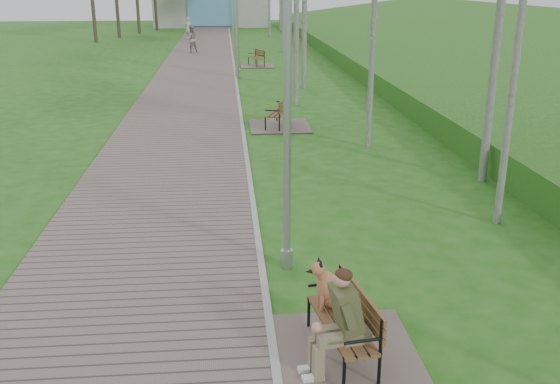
{
  "coord_description": "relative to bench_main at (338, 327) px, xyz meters",
  "views": [
    {
      "loc": [
        -0.45,
        -7.73,
        3.94
      ],
      "look_at": [
        0.31,
        0.93,
        0.98
      ],
      "focal_mm": 40.0,
      "sensor_mm": 36.0,
      "label": 1
    }
  ],
  "objects": [
    {
      "name": "bench_second",
      "position": [
        0.32,
        11.44,
        -0.2
      ],
      "size": [
        1.68,
        1.87,
        1.03
      ],
      "color": "#70615A",
      "rests_on": "ground"
    },
    {
      "name": "pedestrian_far",
      "position": [
        -2.99,
        30.64,
        0.39
      ],
      "size": [
        0.9,
        0.79,
        1.56
      ],
      "primitive_type": "imported",
      "rotation": [
        0.0,
        0.0,
        3.44
      ],
      "color": "gray",
      "rests_on": "ground"
    },
    {
      "name": "lamp_post_second",
      "position": [
        -0.59,
        21.19,
        2.38
      ],
      "size": [
        0.23,
        0.23,
        5.92
      ],
      "color": "#9D9FA5",
      "rests_on": "ground"
    },
    {
      "name": "building_north",
      "position": [
        -2.19,
        52.88,
        1.61
      ],
      "size": [
        10.0,
        5.2,
        4.0
      ],
      "color": "#9E9E99",
      "rests_on": "ground"
    },
    {
      "name": "walkway",
      "position": [
        -2.44,
        23.41,
        -0.37
      ],
      "size": [
        3.5,
        67.0,
        0.04
      ],
      "primitive_type": "cube",
      "color": "#70615A",
      "rests_on": "ground"
    },
    {
      "name": "kerb",
      "position": [
        -0.69,
        23.41,
        -0.36
      ],
      "size": [
        0.1,
        67.0,
        0.05
      ],
      "primitive_type": "cube",
      "color": "#999993",
      "rests_on": "ground"
    },
    {
      "name": "lamp_post_third",
      "position": [
        -0.58,
        32.63,
        1.7
      ],
      "size": [
        0.17,
        0.17,
        4.47
      ],
      "color": "#9D9FA5",
      "rests_on": "ground"
    },
    {
      "name": "embankment",
      "position": [
        11.31,
        21.91,
        -0.39
      ],
      "size": [
        14.0,
        70.0,
        1.6
      ],
      "primitive_type": "cube",
      "color": "#427D2E",
      "rests_on": "ground"
    },
    {
      "name": "ground",
      "position": [
        -0.69,
        1.91,
        -0.39
      ],
      "size": [
        120.0,
        120.0,
        0.0
      ],
      "primitive_type": "plane",
      "color": "#215A12",
      "rests_on": "ground"
    },
    {
      "name": "lamp_post_far",
      "position": [
        -0.31,
        51.39,
        1.67
      ],
      "size": [
        0.17,
        0.17,
        4.42
      ],
      "color": "#9D9FA5",
      "rests_on": "ground"
    },
    {
      "name": "bench_third",
      "position": [
        0.39,
        24.63,
        -0.21
      ],
      "size": [
        1.59,
        1.77,
        0.98
      ],
      "color": "#70615A",
      "rests_on": "ground"
    },
    {
      "name": "lamp_post_near",
      "position": [
        -0.33,
        2.35,
        1.78
      ],
      "size": [
        0.18,
        0.18,
        4.65
      ],
      "color": "#9D9FA5",
      "rests_on": "ground"
    },
    {
      "name": "bench_main",
      "position": [
        0.0,
        0.0,
        0.0
      ],
      "size": [
        1.61,
        1.79,
        1.4
      ],
      "color": "#70615A",
      "rests_on": "ground"
    },
    {
      "name": "pedestrian_near",
      "position": [
        -3.58,
        39.08,
        0.39
      ],
      "size": [
        0.67,
        0.57,
        1.55
      ],
      "primitive_type": "imported",
      "rotation": [
        0.0,
        0.0,
        2.73
      ],
      "color": "beige",
      "rests_on": "ground"
    }
  ]
}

